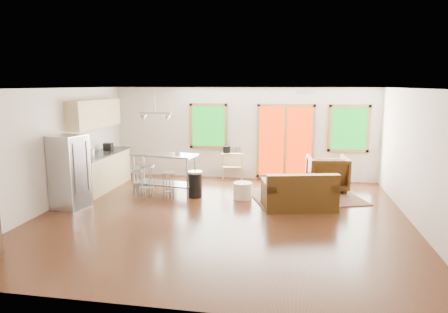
% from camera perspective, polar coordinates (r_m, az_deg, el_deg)
% --- Properties ---
extents(floor, '(7.50, 7.00, 0.02)m').
position_cam_1_polar(floor, '(8.31, -0.36, -8.60)').
color(floor, '#33190D').
rests_on(floor, ground).
extents(ceiling, '(7.50, 7.00, 0.02)m').
position_cam_1_polar(ceiling, '(7.87, -0.38, 9.77)').
color(ceiling, white).
rests_on(ceiling, ground).
extents(back_wall, '(7.50, 0.02, 2.60)m').
position_cam_1_polar(back_wall, '(11.42, 2.75, 3.31)').
color(back_wall, beige).
rests_on(back_wall, ground).
extents(left_wall, '(0.02, 7.00, 2.60)m').
position_cam_1_polar(left_wall, '(9.40, -23.56, 0.97)').
color(left_wall, beige).
rests_on(left_wall, ground).
extents(right_wall, '(0.02, 7.00, 2.60)m').
position_cam_1_polar(right_wall, '(8.21, 26.42, -0.47)').
color(right_wall, beige).
rests_on(right_wall, ground).
extents(front_wall, '(7.50, 0.02, 2.60)m').
position_cam_1_polar(front_wall, '(4.66, -8.06, -7.00)').
color(front_wall, beige).
rests_on(front_wall, ground).
extents(window_left, '(1.10, 0.05, 1.30)m').
position_cam_1_polar(window_left, '(11.51, -2.23, 4.37)').
color(window_left, '#0C5911').
rests_on(window_left, back_wall).
extents(french_doors, '(1.60, 0.05, 2.10)m').
position_cam_1_polar(french_doors, '(11.31, 8.75, 2.12)').
color(french_doors, '#B81C00').
rests_on(french_doors, back_wall).
extents(window_right, '(1.10, 0.05, 1.30)m').
position_cam_1_polar(window_right, '(11.36, 17.43, 3.84)').
color(window_right, '#0C5911').
rests_on(window_right, back_wall).
extents(rug, '(2.99, 2.64, 0.02)m').
position_cam_1_polar(rug, '(9.88, 11.42, -5.59)').
color(rug, '#435134').
rests_on(rug, floor).
extents(loveseat, '(1.70, 1.20, 0.82)m').
position_cam_1_polar(loveseat, '(8.88, 10.67, -5.28)').
color(loveseat, '#311E09').
rests_on(loveseat, floor).
extents(coffee_table, '(1.03, 0.69, 0.39)m').
position_cam_1_polar(coffee_table, '(9.89, 12.56, -3.71)').
color(coffee_table, '#332113').
rests_on(coffee_table, floor).
extents(armchair, '(1.05, 0.99, 0.99)m').
position_cam_1_polar(armchair, '(10.50, 14.53, -2.08)').
color(armchair, '#311E09').
rests_on(armchair, floor).
extents(ottoman, '(0.59, 0.59, 0.37)m').
position_cam_1_polar(ottoman, '(10.20, 8.15, -4.00)').
color(ottoman, '#311E09').
rests_on(ottoman, floor).
extents(pouf, '(0.48, 0.48, 0.39)m').
position_cam_1_polar(pouf, '(9.51, 2.68, -4.89)').
color(pouf, silver).
rests_on(pouf, floor).
extents(vase, '(0.20, 0.21, 0.31)m').
position_cam_1_polar(vase, '(10.02, 12.60, -2.48)').
color(vase, silver).
rests_on(vase, coffee_table).
extents(book, '(0.21, 0.05, 0.27)m').
position_cam_1_polar(book, '(9.98, 14.90, -2.47)').
color(book, maroon).
rests_on(book, coffee_table).
extents(cabinets, '(0.64, 2.24, 2.30)m').
position_cam_1_polar(cabinets, '(10.77, -17.27, 0.44)').
color(cabinets, tan).
rests_on(cabinets, floor).
extents(refrigerator, '(0.76, 0.75, 1.61)m').
position_cam_1_polar(refrigerator, '(9.26, -21.18, -2.10)').
color(refrigerator, '#B7BABC').
rests_on(refrigerator, floor).
extents(island, '(1.66, 0.87, 1.00)m').
position_cam_1_polar(island, '(9.92, -8.53, -1.41)').
color(island, '#B7BABC').
rests_on(island, floor).
extents(cup, '(0.15, 0.13, 0.14)m').
position_cam_1_polar(cup, '(9.68, -6.64, 0.32)').
color(cup, white).
rests_on(cup, island).
extents(bar_stool_a, '(0.38, 0.38, 0.65)m').
position_cam_1_polar(bar_stool_a, '(9.94, -12.24, -2.72)').
color(bar_stool_a, '#B7BABC').
rests_on(bar_stool_a, floor).
extents(bar_stool_b, '(0.39, 0.39, 0.78)m').
position_cam_1_polar(bar_stool_b, '(9.76, -11.01, -2.35)').
color(bar_stool_b, '#B7BABC').
rests_on(bar_stool_b, floor).
extents(bar_stool_c, '(0.35, 0.35, 0.65)m').
position_cam_1_polar(bar_stool_c, '(9.47, -7.99, -3.22)').
color(bar_stool_c, '#B7BABC').
rests_on(bar_stool_c, floor).
extents(trash_can, '(0.46, 0.46, 0.63)m').
position_cam_1_polar(trash_can, '(9.63, -4.13, -3.94)').
color(trash_can, black).
rests_on(trash_can, floor).
extents(kitchen_cart, '(0.68, 0.49, 0.96)m').
position_cam_1_polar(kitchen_cart, '(11.40, 1.10, 0.02)').
color(kitchen_cart, tan).
rests_on(kitchen_cart, floor).
extents(ceiling_flush, '(0.35, 0.35, 0.12)m').
position_cam_1_polar(ceiling_flush, '(8.35, 11.39, 9.05)').
color(ceiling_flush, white).
rests_on(ceiling_flush, ceiling).
extents(pendant_light, '(0.80, 0.18, 0.79)m').
position_cam_1_polar(pendant_light, '(9.84, -9.81, 5.56)').
color(pendant_light, gray).
rests_on(pendant_light, ceiling).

